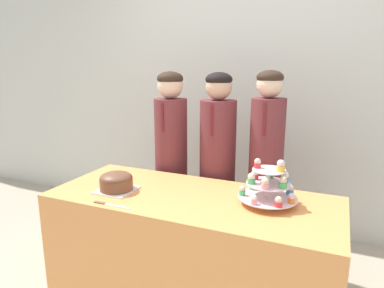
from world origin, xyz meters
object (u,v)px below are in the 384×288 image
Objects in this scene: student_2 at (265,176)px; student_1 at (217,172)px; round_cake at (116,181)px; cake_knife at (106,204)px; student_0 at (171,165)px; cupcake_stand at (269,185)px.

student_1 is at bearing 180.00° from student_2.
student_2 reaches higher than round_cake.
student_2 reaches higher than student_1.
cake_knife is 0.17× the size of student_2.
student_0 is 1.00× the size of student_1.
round_cake is 0.79m from student_1.
round_cake is at bearing -124.73° from student_1.
student_1 is (-0.48, 0.47, -0.12)m from cupcake_stand.
student_2 is (0.74, 0.86, 0.01)m from cake_knife.
student_1 is (0.38, 0.86, -0.01)m from cake_knife.
cake_knife is 0.86m from student_0.
round_cake is at bearing 108.79° from cake_knife.
round_cake is 0.66m from student_0.
cupcake_stand reaches higher than cake_knife.
cake_knife is at bearing -89.20° from student_0.
cupcake_stand is at bearing -76.41° from student_2.
cake_knife is 0.17× the size of student_0.
round_cake is 1.04m from student_2.
cake_knife is at bearing -155.92° from cupcake_stand.
round_cake is at bearing -141.34° from student_2.
student_2 is at bearing -0.00° from student_1.
student_1 reaches higher than cupcake_stand.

